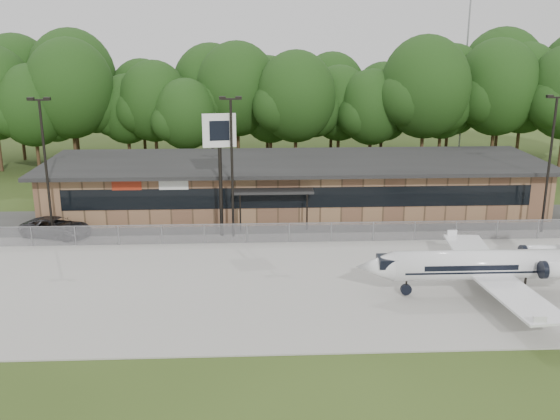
{
  "coord_description": "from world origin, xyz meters",
  "views": [
    {
      "loc": [
        -3.6,
        -26.95,
        14.5
      ],
      "look_at": [
        -1.8,
        12.0,
        3.34
      ],
      "focal_mm": 40.0,
      "sensor_mm": 36.0,
      "label": 1
    }
  ],
  "objects_px": {
    "suv": "(56,227)",
    "terminal": "(295,184)",
    "business_jet": "(494,266)",
    "pole_sign": "(220,144)"
  },
  "relations": [
    {
      "from": "terminal",
      "to": "suv",
      "type": "xyz_separation_m",
      "value": [
        -17.96,
        -6.67,
        -1.46
      ]
    },
    {
      "from": "business_jet",
      "to": "suv",
      "type": "xyz_separation_m",
      "value": [
        -27.98,
        11.87,
        -1.09
      ]
    },
    {
      "from": "terminal",
      "to": "pole_sign",
      "type": "height_order",
      "value": "pole_sign"
    },
    {
      "from": "business_jet",
      "to": "suv",
      "type": "bearing_deg",
      "value": 156.96
    },
    {
      "from": "terminal",
      "to": "suv",
      "type": "distance_m",
      "value": 19.22
    },
    {
      "from": "terminal",
      "to": "suv",
      "type": "height_order",
      "value": "terminal"
    },
    {
      "from": "terminal",
      "to": "business_jet",
      "type": "xyz_separation_m",
      "value": [
        10.02,
        -18.54,
        -0.37
      ]
    },
    {
      "from": "terminal",
      "to": "business_jet",
      "type": "bearing_deg",
      "value": -61.63
    },
    {
      "from": "suv",
      "to": "terminal",
      "type": "bearing_deg",
      "value": -52.46
    },
    {
      "from": "suv",
      "to": "pole_sign",
      "type": "bearing_deg",
      "value": -75.08
    }
  ]
}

